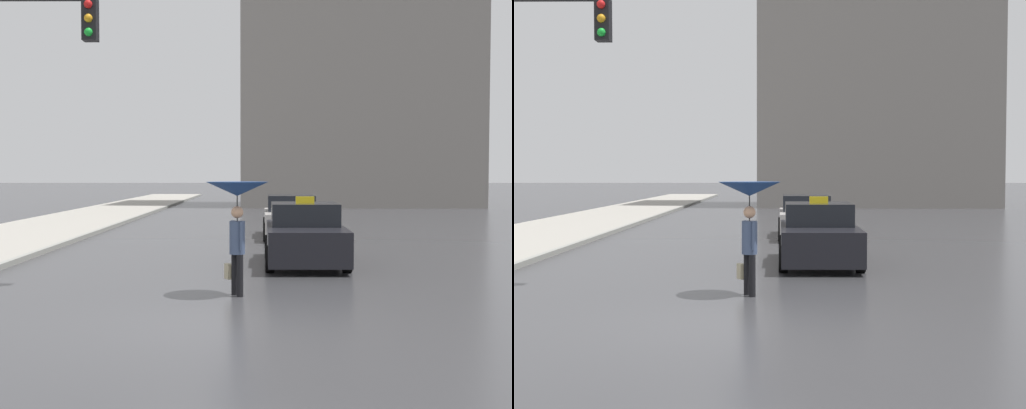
# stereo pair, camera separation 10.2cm
# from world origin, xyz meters

# --- Properties ---
(ground_plane) EXTENTS (300.00, 300.00, 0.00)m
(ground_plane) POSITION_xyz_m (0.00, 0.00, 0.00)
(ground_plane) COLOR #38383A
(taxi) EXTENTS (1.91, 4.25, 1.63)m
(taxi) POSITION_xyz_m (1.68, 7.05, 0.68)
(taxi) COLOR black
(taxi) RESTS_ON ground_plane
(sedan_red) EXTENTS (1.91, 4.58, 1.44)m
(sedan_red) POSITION_xyz_m (1.66, 14.37, 0.66)
(sedan_red) COLOR #B7B2AD
(sedan_red) RESTS_ON ground_plane
(pedestrian_with_umbrella) EXTENTS (1.12, 1.12, 2.04)m
(pedestrian_with_umbrella) POSITION_xyz_m (0.21, 2.64, 1.69)
(pedestrian_with_umbrella) COLOR black
(pedestrian_with_umbrella) RESTS_ON ground_plane
(building_tower_near) EXTENTS (15.33, 8.97, 23.46)m
(building_tower_near) POSITION_xyz_m (7.03, 38.53, 11.73)
(building_tower_near) COLOR gray
(building_tower_near) RESTS_ON ground_plane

